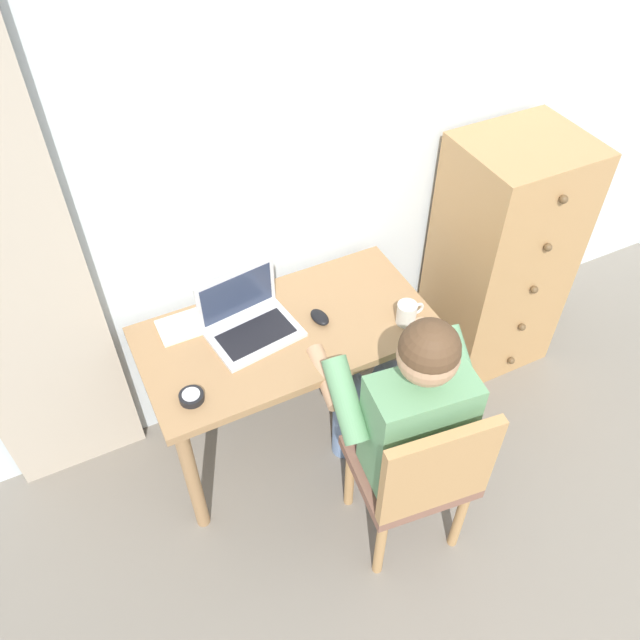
{
  "coord_description": "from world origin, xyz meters",
  "views": [
    {
      "loc": [
        -1.06,
        0.19,
        2.57
      ],
      "look_at": [
        -0.3,
        1.73,
        0.82
      ],
      "focal_mm": 36.07,
      "sensor_mm": 36.0,
      "label": 1
    }
  ],
  "objects": [
    {
      "name": "dresser",
      "position": [
        0.74,
        1.91,
        0.61
      ],
      "size": [
        0.54,
        0.49,
        1.22
      ],
      "color": "tan",
      "rests_on": "ground_plane"
    },
    {
      "name": "desk",
      "position": [
        -0.4,
        1.83,
        0.61
      ],
      "size": [
        1.17,
        0.6,
        0.72
      ],
      "color": "#9E754C",
      "rests_on": "ground_plane"
    },
    {
      "name": "person_seated",
      "position": [
        -0.17,
        1.33,
        0.68
      ],
      "size": [
        0.57,
        0.61,
        1.2
      ],
      "color": "#6B84AD",
      "rests_on": "ground_plane"
    },
    {
      "name": "curtain_panel",
      "position": [
        -1.31,
        2.13,
        1.1
      ],
      "size": [
        0.54,
        0.03,
        2.19
      ],
      "primitive_type": "cube",
      "color": "#BCAD99",
      "rests_on": "ground_plane"
    },
    {
      "name": "notebook_pad",
      "position": [
        -0.76,
        2.02,
        0.73
      ],
      "size": [
        0.21,
        0.15,
        0.01
      ],
      "primitive_type": "cube",
      "rotation": [
        0.0,
        0.0,
        0.0
      ],
      "color": "silver",
      "rests_on": "desk"
    },
    {
      "name": "chair",
      "position": [
        -0.19,
        1.15,
        0.5
      ],
      "size": [
        0.46,
        0.45,
        0.89
      ],
      "color": "brown",
      "rests_on": "ground_plane"
    },
    {
      "name": "coffee_mug",
      "position": [
        0.05,
        1.66,
        0.77
      ],
      "size": [
        0.12,
        0.08,
        0.09
      ],
      "color": "silver",
      "rests_on": "desk"
    },
    {
      "name": "computer_mouse",
      "position": [
        -0.26,
        1.82,
        0.74
      ],
      "size": [
        0.07,
        0.11,
        0.03
      ],
      "primitive_type": "ellipsoid",
      "rotation": [
        0.0,
        0.0,
        0.12
      ],
      "color": "black",
      "rests_on": "desk"
    },
    {
      "name": "desk_clock",
      "position": [
        -0.85,
        1.67,
        0.74
      ],
      "size": [
        0.09,
        0.09,
        0.03
      ],
      "color": "black",
      "rests_on": "desk"
    },
    {
      "name": "laptop",
      "position": [
        -0.53,
        1.9,
        0.77
      ],
      "size": [
        0.37,
        0.3,
        0.24
      ],
      "color": "silver",
      "rests_on": "desk"
    },
    {
      "name": "wall_back",
      "position": [
        0.0,
        2.2,
        1.25
      ],
      "size": [
        4.8,
        0.05,
        2.5
      ],
      "primitive_type": "cube",
      "color": "silver",
      "rests_on": "ground_plane"
    }
  ]
}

